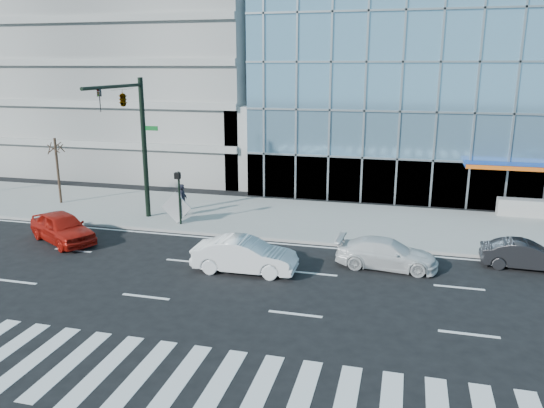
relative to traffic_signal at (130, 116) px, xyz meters
The scene contains 13 objects.
ground 13.41m from the traffic_signal, 22.56° to the right, with size 160.00×160.00×0.00m, color black.
sidewalk 13.03m from the traffic_signal, 17.33° to the left, with size 120.00×8.00×0.15m, color gray.
parking_garage 23.56m from the traffic_signal, 112.79° to the left, with size 24.00×24.00×20.00m, color gray.
ramp_block 14.68m from the traffic_signal, 69.59° to the left, with size 6.00×8.00×6.00m, color gray.
traffic_signal is the anchor object (origin of this frame).
ped_signal_post 4.75m from the traffic_signal, ahead, with size 0.30×0.33×3.00m.
street_tree_near 7.96m from the traffic_signal, 157.29° to the left, with size 1.10×1.10×4.23m.
white_suv 15.33m from the traffic_signal, 12.21° to the right, with size 1.83×4.49×1.30m, color silver.
white_sedan 10.89m from the traffic_signal, 32.43° to the right, with size 1.59×4.56×1.50m, color white.
dark_sedan 20.79m from the traffic_signal, ahead, with size 1.31×3.77×1.24m, color black.
red_sedan 6.83m from the traffic_signal, 122.59° to the right, with size 1.82×4.52×1.54m, color #B0170D.
pedestrian 5.83m from the traffic_signal, 48.39° to the left, with size 0.69×0.45×1.89m, color black.
tilted_panel 5.59m from the traffic_signal, 12.98° to the left, with size 1.30×0.06×1.30m, color #A7A7A7.
Camera 1 is at (3.58, -21.34, 8.82)m, focal length 35.00 mm.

